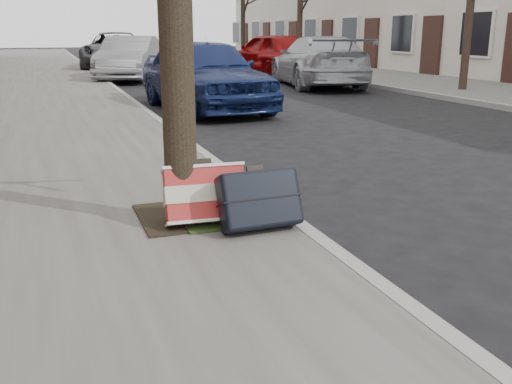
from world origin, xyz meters
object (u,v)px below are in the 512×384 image
object	(u,v)px
suitcase_red	(205,195)
car_near_mid	(130,58)
car_near_front	(205,74)
suitcase_navy	(259,199)

from	to	relation	value
suitcase_red	car_near_mid	bearing A→B (deg)	88.61
suitcase_red	car_near_front	world-z (taller)	car_near_front
car_near_front	suitcase_navy	bearing A→B (deg)	-107.72
suitcase_navy	car_near_mid	bearing A→B (deg)	83.18
suitcase_navy	car_near_mid	distance (m)	15.73
suitcase_navy	car_near_front	bearing A→B (deg)	75.68
suitcase_red	suitcase_navy	size ratio (longest dim) A/B	1.00
suitcase_red	car_near_mid	world-z (taller)	car_near_mid
suitcase_navy	car_near_front	distance (m)	7.85
suitcase_red	suitcase_navy	bearing A→B (deg)	-32.45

